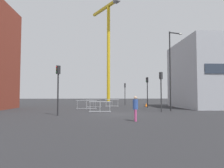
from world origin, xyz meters
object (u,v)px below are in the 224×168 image
construction_crane (108,40)px  traffic_light_island (125,90)px  pedestrian_walking (135,107)px  traffic_light_corner (58,82)px  streetlamp_tall (171,65)px  traffic_cone_by_barrier (146,105)px  traffic_light_crosswalk (147,87)px  traffic_light_far (161,85)px

construction_crane → traffic_light_island: (1.93, -23.97, -15.02)m
traffic_light_island → pedestrian_walking: (-1.72, -20.21, -1.54)m
traffic_light_corner → streetlamp_tall: bearing=21.3°
streetlamp_tall → traffic_cone_by_barrier: size_ratio=16.06×
traffic_light_corner → traffic_light_crosswalk: size_ratio=1.01×
traffic_light_far → traffic_light_corner: bearing=-163.0°
streetlamp_tall → traffic_light_island: bearing=106.9°
construction_crane → traffic_light_far: (3.96, -37.37, -14.81)m
traffic_light_far → pedestrian_walking: traffic_light_far is taller
traffic_cone_by_barrier → streetlamp_tall: bearing=-83.4°
traffic_light_crosswalk → traffic_light_island: (-2.29, 6.29, -0.27)m
traffic_light_crosswalk → pedestrian_walking: bearing=-106.0°
construction_crane → traffic_light_corner: (-5.60, -40.30, -14.72)m
traffic_light_far → traffic_light_crosswalk: (0.25, 7.11, 0.06)m
traffic_light_far → traffic_light_island: 13.55m
streetlamp_tall → traffic_light_crosswalk: bearing=103.3°
traffic_light_corner → traffic_cone_by_barrier: bearing=50.7°
streetlamp_tall → pedestrian_walking: 10.60m
traffic_light_corner → traffic_light_island: size_ratio=1.14×
construction_crane → traffic_light_island: bearing=-85.4°
traffic_light_crosswalk → pedestrian_walking: size_ratio=2.53×
construction_crane → traffic_cone_by_barrier: construction_crane is taller
streetlamp_tall → traffic_cone_by_barrier: bearing=96.6°
traffic_cone_by_barrier → construction_crane: bearing=99.4°
construction_crane → traffic_light_corner: bearing=-97.9°
streetlamp_tall → traffic_light_crosswalk: 6.25m
traffic_light_crosswalk → traffic_light_corner: bearing=-134.4°
traffic_light_crosswalk → traffic_light_far: bearing=-92.0°
construction_crane → traffic_cone_by_barrier: size_ratio=52.51×
traffic_light_corner → pedestrian_walking: 7.23m
traffic_light_corner → traffic_cone_by_barrier: traffic_light_corner is taller
traffic_light_crosswalk → traffic_cone_by_barrier: bearing=80.8°
construction_crane → traffic_light_crosswalk: construction_crane is taller
traffic_light_far → pedestrian_walking: bearing=-118.8°
streetlamp_tall → traffic_light_island: (-3.63, 11.98, -2.47)m
traffic_cone_by_barrier → traffic_light_island: bearing=124.9°
construction_crane → traffic_light_corner: size_ratio=6.77×
traffic_light_island → traffic_cone_by_barrier: bearing=-55.1°
pedestrian_walking → traffic_cone_by_barrier: size_ratio=3.03×
pedestrian_walking → traffic_light_island: bearing=85.1°
traffic_light_crosswalk → pedestrian_walking: (-4.00, -13.92, -1.81)m
traffic_light_corner → traffic_cone_by_barrier: 16.33m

